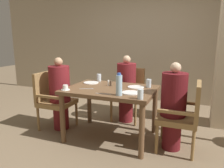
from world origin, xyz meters
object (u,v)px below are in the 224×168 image
Objects in this scene: chair_far_side at (129,91)px; chair_right_side at (184,114)px; diner_in_left_chair at (60,93)px; glass_tall_near at (149,83)px; diner_in_right_chair at (173,106)px; plate_dessert_center at (91,83)px; chair_left_side at (53,97)px; diner_in_far_chair at (126,88)px; plate_main_left at (136,87)px; water_bottle at (119,85)px; glass_tall_far at (99,78)px; glass_tall_mid at (140,94)px; teacup_with_saucer at (65,88)px; plate_main_right at (131,93)px.

chair_far_side is 1.00× the size of chair_right_side.
diner_in_left_chair reaches higher than glass_tall_near.
diner_in_right_chair is 1.31m from plate_dessert_center.
chair_left_side is 0.16m from diner_in_left_chair.
diner_in_far_chair is 4.91× the size of plate_main_left.
chair_left_side is 1.33m from water_bottle.
water_bottle reaches higher than plate_dessert_center.
diner_in_right_chair is at bearing -17.64° from glass_tall_far.
plate_dessert_center is at bearing -105.11° from glass_tall_far.
chair_far_side reaches higher than glass_tall_mid.
glass_tall_far is (-0.37, -0.44, 0.30)m from chair_far_side.
diner_in_left_chair is 1.20m from plate_main_left.
diner_in_left_chair is at bearing -171.82° from plate_main_left.
diner_in_left_chair is at bearing -135.92° from chair_far_side.
glass_tall_far reaches higher than plate_main_left.
plate_main_left is at bearing -155.02° from glass_tall_near.
water_bottle is (-0.62, -0.32, 0.29)m from diner_in_right_chair.
teacup_with_saucer is (-0.53, -1.17, 0.27)m from chair_far_side.
chair_left_side is at bearing -170.55° from glass_tall_near.
plate_main_right is at bearing -25.77° from plate_dessert_center.
chair_far_side is at bearing 113.35° from glass_tall_mid.
chair_far_side is (1.00, 0.83, 0.00)m from chair_left_side.
diner_in_right_chair is at bearing 13.51° from teacup_with_saucer.
chair_right_side is 3.87× the size of plate_dessert_center.
plate_dessert_center is at bearing 154.23° from plate_main_right.
chair_left_side is 0.64m from teacup_with_saucer.
glass_tall_far is at bearing 142.12° from plate_main_right.
plate_dessert_center is at bearing 177.20° from plate_main_left.
diner_in_left_chair reaches higher than teacup_with_saucer.
glass_tall_near is at bearing 154.56° from chair_right_side.
chair_left_side reaches higher than plate_main_left.
chair_far_side is 1.30m from chair_right_side.
diner_in_right_chair is 9.70× the size of glass_tall_far.
diner_in_left_chair is at bearing 180.00° from chair_right_side.
chair_left_side is at bearing 165.73° from glass_tall_mid.
glass_tall_near is at bearing 9.45° from chair_left_side.
glass_tall_near is (0.14, 0.41, 0.05)m from plate_main_right.
plate_dessert_center is at bearing -130.35° from diner_in_far_chair.
plate_main_left is 1.00× the size of plate_dessert_center.
diner_in_far_chair is 9.55× the size of teacup_with_saucer.
plate_main_left is 0.51m from water_bottle.
chair_left_side is 2.00m from chair_right_side.
plate_dessert_center is 0.20m from glass_tall_far.
diner_in_left_chair is 1.23m from plate_main_right.
glass_tall_far is (-0.37, -0.31, 0.21)m from diner_in_far_chair.
chair_far_side is at bearing 115.40° from plate_main_left.
chair_far_side is 1.08m from plate_main_right.
chair_far_side is 0.79× the size of diner_in_far_chair.
glass_tall_mid is at bearing -85.83° from glass_tall_near.
chair_left_side is 0.79× the size of diner_in_far_chair.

